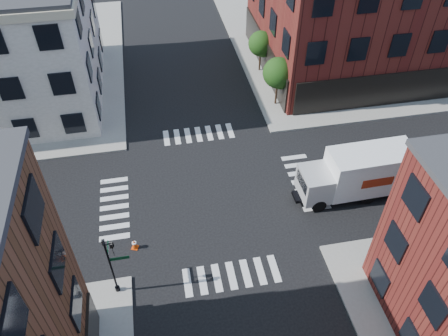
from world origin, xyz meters
name	(u,v)px	position (x,y,z in m)	size (l,w,h in m)	color
ground	(212,194)	(0.00, 0.00, 0.00)	(120.00, 120.00, 0.00)	black
sidewalk_ne	(364,36)	(21.00, 21.00, 0.07)	(30.00, 30.00, 0.15)	gray
building_ne	(394,3)	(20.50, 16.00, 6.00)	(25.00, 16.00, 12.00)	#4E1613
tree_near	(279,74)	(7.56, 9.98, 3.16)	(2.69, 2.69, 4.49)	black
tree_far	(261,45)	(7.56, 15.98, 2.87)	(2.43, 2.43, 4.07)	black
signal_pole	(111,261)	(-6.72, -6.68, 2.86)	(1.29, 1.24, 4.60)	black
box_truck	(359,173)	(10.11, -1.79, 1.94)	(8.33, 2.69, 3.74)	white
traffic_cone	(134,244)	(-5.70, -3.80, 0.37)	(0.54, 0.54, 0.76)	#E04309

